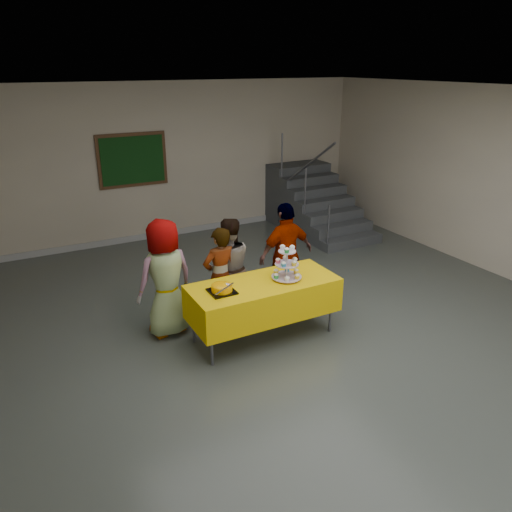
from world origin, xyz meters
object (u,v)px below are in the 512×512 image
Objects in this scene: bear_cake at (222,288)px; schoolchild_d at (286,255)px; schoolchild_a at (166,278)px; schoolchild_c at (228,268)px; schoolchild_b at (220,276)px; staircase at (312,205)px; noticeboard at (133,160)px; cupcake_stand at (287,266)px; bake_table at (263,298)px.

bear_cake is 0.24× the size of schoolchild_d.
schoolchild_a is at bearing -4.76° from schoolchild_d.
schoolchild_c is (0.92, 0.10, -0.07)m from schoolchild_a.
staircase reaches higher than schoolchild_b.
schoolchild_a is 0.73m from schoolchild_b.
noticeboard is (-3.52, 0.84, 1.11)m from staircase.
schoolchild_a is at bearing 15.50° from schoolchild_c.
bear_cake is at bearing 178.50° from cupcake_stand.
bake_table is 5.25× the size of bear_cake.
bear_cake is 4.49m from noticeboard.
schoolchild_b is at bearing 133.93° from cupcake_stand.
schoolchild_b is 1.08m from schoolchild_d.
cupcake_stand is 0.33× the size of schoolchild_b.
bake_table is 1.45× the size of noticeboard.
bear_cake is at bearing 69.93° from schoolchild_c.
schoolchild_a reaches higher than schoolchild_c.
schoolchild_d is 3.73m from staircase.
schoolchild_d is (1.79, 0.02, -0.01)m from schoolchild_a.
noticeboard reaches higher than schoolchild_c.
noticeboard is (0.65, 3.72, 0.83)m from schoolchild_a.
bake_table is 4.74m from staircase.
noticeboard reaches higher than schoolchild_a.
schoolchild_a is at bearing 146.60° from bake_table.
bake_table is 1.24× the size of schoolchild_d.
noticeboard reaches higher than cupcake_stand.
noticeboard reaches higher than bear_cake.
schoolchild_a is (-1.04, 0.68, 0.21)m from bake_table.
cupcake_stand is at bearing 129.60° from schoolchild_b.
bake_table is 1.26m from schoolchild_a.
noticeboard is at bearing -93.23° from schoolchild_b.
schoolchild_a is at bearing 123.41° from bear_cake.
staircase reaches higher than schoolchild_d.
schoolchild_c is at bearing -142.47° from schoolchild_b.
staircase is (3.13, 3.57, -0.07)m from bake_table.
bake_table is at bearing 136.04° from schoolchild_a.
schoolchild_d is (1.07, 0.10, 0.08)m from schoolchild_b.
schoolchild_b is (0.72, -0.08, -0.09)m from schoolchild_a.
noticeboard is (-1.15, 3.69, 0.84)m from schoolchild_d.
noticeboard is at bearing 98.92° from cupcake_stand.
cupcake_stand is 1.54m from schoolchild_a.
schoolchild_b is 3.91m from noticeboard.
schoolchild_d is 0.63× the size of staircase.
bake_table is at bearing -131.25° from staircase.
cupcake_stand is 0.29× the size of schoolchild_a.
schoolchild_d is (0.75, 0.71, 0.20)m from bake_table.
noticeboard is (-0.39, 4.40, 1.04)m from bake_table.
bake_table is 0.81m from schoolchild_c.
cupcake_stand reaches higher than bake_table.
schoolchild_b is at bearing -0.06° from schoolchild_d.
schoolchild_c is (-0.43, 0.83, -0.24)m from cupcake_stand.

